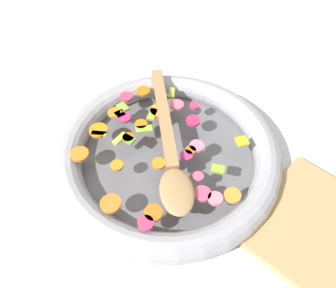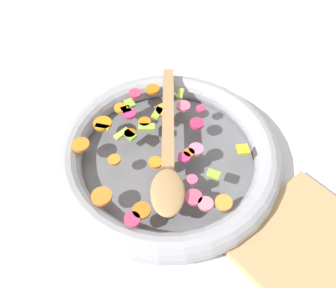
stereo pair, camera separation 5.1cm
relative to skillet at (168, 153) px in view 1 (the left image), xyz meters
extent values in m
plane|color=silver|center=(0.00, 0.00, -0.02)|extent=(4.00, 4.00, 0.00)
cylinder|color=slate|center=(0.00, 0.00, -0.02)|extent=(0.38, 0.38, 0.01)
torus|color=#9E9EA5|center=(0.00, 0.00, 0.00)|extent=(0.43, 0.43, 0.05)
cylinder|color=orange|center=(-0.04, -0.01, 0.03)|extent=(0.03, 0.03, 0.01)
cylinder|color=orange|center=(-0.08, 0.12, 0.03)|extent=(0.04, 0.04, 0.01)
cylinder|color=orange|center=(0.10, 0.12, 0.03)|extent=(0.04, 0.04, 0.01)
cylinder|color=orange|center=(0.13, 0.01, 0.03)|extent=(0.04, 0.04, 0.01)
cylinder|color=orange|center=(0.07, -0.05, 0.03)|extent=(0.04, 0.04, 0.01)
cylinder|color=orange|center=(0.03, 0.10, 0.03)|extent=(0.03, 0.03, 0.01)
cylinder|color=orange|center=(0.13, -0.07, 0.03)|extent=(0.04, 0.04, 0.01)
cylinder|color=orange|center=(-0.02, 0.05, 0.03)|extent=(0.03, 0.03, 0.01)
cylinder|color=orange|center=(0.06, 0.04, 0.03)|extent=(0.03, 0.03, 0.01)
cylinder|color=orange|center=(0.07, 0.00, 0.03)|extent=(0.03, 0.03, 0.01)
cylinder|color=orange|center=(-0.01, 0.15, 0.03)|extent=(0.05, 0.05, 0.01)
cylinder|color=orange|center=(-0.15, 0.01, 0.03)|extent=(0.04, 0.04, 0.01)
cylinder|color=orange|center=(0.12, 0.06, 0.03)|extent=(0.04, 0.04, 0.01)
cylinder|color=orange|center=(-0.09, 0.09, 0.03)|extent=(0.03, 0.03, 0.01)
cube|color=#94B837|center=(-0.10, -0.01, 0.03)|extent=(0.03, 0.02, 0.01)
cube|color=#B5D94D|center=(0.07, 0.05, 0.03)|extent=(0.01, 0.03, 0.01)
cube|color=#93BC3F|center=(0.06, 0.01, 0.03)|extent=(0.03, 0.03, 0.01)
cube|color=#86C336|center=(0.06, 0.04, 0.03)|extent=(0.02, 0.02, 0.01)
cube|color=#BED84C|center=(0.11, 0.07, 0.03)|extent=(0.03, 0.02, 0.01)
cube|color=#8AB93C|center=(0.13, -0.01, 0.03)|extent=(0.03, 0.02, 0.01)
cube|color=#8FAE31|center=(0.07, -0.03, 0.03)|extent=(0.03, 0.03, 0.01)
cube|color=#A5BA3E|center=(0.08, -0.11, 0.03)|extent=(0.03, 0.03, 0.01)
cube|color=#B3D761|center=(0.11, -0.10, 0.03)|extent=(0.03, 0.03, 0.01)
cylinder|color=#DB557B|center=(-0.09, 0.02, 0.03)|extent=(0.02, 0.02, 0.01)
cylinder|color=#DA2F5C|center=(-0.05, 0.06, 0.03)|extent=(0.02, 0.02, 0.01)
cylinder|color=#D04C6F|center=(-0.11, 0.04, 0.03)|extent=(0.03, 0.03, 0.01)
cylinder|color=#CB3B5B|center=(0.15, -0.04, 0.03)|extent=(0.03, 0.03, 0.01)
cylinder|color=pink|center=(-0.13, 0.04, 0.03)|extent=(0.03, 0.03, 0.01)
cylinder|color=pink|center=(-0.04, -0.03, 0.03)|extent=(0.03, 0.03, 0.01)
cylinder|color=#C83461|center=(0.02, -0.11, 0.03)|extent=(0.02, 0.02, 0.01)
cylinder|color=#F06682|center=(0.05, -0.09, 0.03)|extent=(0.04, 0.04, 0.01)
cylinder|color=#DD3661|center=(-0.08, 0.14, 0.03)|extent=(0.04, 0.04, 0.01)
cylinder|color=#C8326D|center=(-0.04, 0.00, 0.03)|extent=(0.03, 0.03, 0.01)
cylinder|color=#CA2F68|center=(0.11, 0.01, 0.03)|extent=(0.04, 0.04, 0.01)
cylinder|color=#DD2C5B|center=(0.00, -0.07, 0.03)|extent=(0.04, 0.04, 0.01)
cube|color=yellow|center=(-0.10, -0.09, 0.03)|extent=(0.03, 0.03, 0.01)
cube|color=yellow|center=(0.12, 0.01, 0.03)|extent=(0.02, 0.02, 0.01)
cube|color=#A87F51|center=(0.05, -0.04, 0.04)|extent=(0.21, 0.19, 0.01)
ellipsoid|color=#A87F51|center=(-0.08, 0.07, 0.04)|extent=(0.10, 0.10, 0.01)
camera|label=1|loc=(-0.25, 0.28, 0.50)|focal=35.00mm
camera|label=2|loc=(-0.29, 0.25, 0.50)|focal=35.00mm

